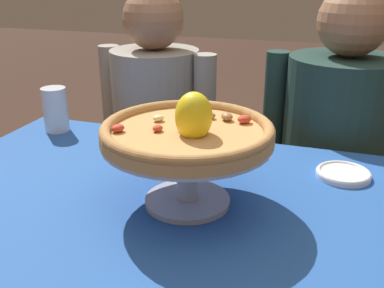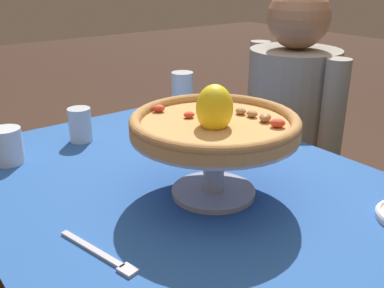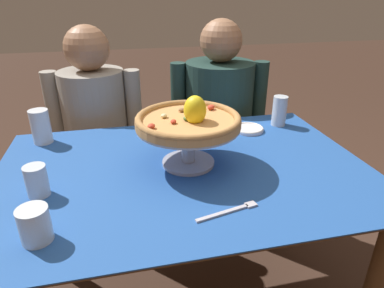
% 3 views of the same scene
% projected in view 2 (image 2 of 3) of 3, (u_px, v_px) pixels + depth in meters
% --- Properties ---
extents(dining_table, '(1.30, 0.88, 0.71)m').
position_uv_depth(dining_table, '(198.00, 232.00, 1.03)').
color(dining_table, brown).
rests_on(dining_table, ground).
extents(pizza_stand, '(0.36, 0.36, 0.15)m').
position_uv_depth(pizza_stand, '(214.00, 153.00, 0.96)').
color(pizza_stand, '#B7B7C1').
rests_on(pizza_stand, dining_table).
extents(pizza, '(0.36, 0.36, 0.11)m').
position_uv_depth(pizza, '(215.00, 122.00, 0.93)').
color(pizza, tan).
rests_on(pizza, pizza_stand).
extents(water_glass_back_left, '(0.08, 0.08, 0.14)m').
position_uv_depth(water_glass_back_left, '(183.00, 95.00, 1.55)').
color(water_glass_back_left, white).
rests_on(water_glass_back_left, dining_table).
extents(water_glass_front_left, '(0.08, 0.08, 0.09)m').
position_uv_depth(water_glass_front_left, '(8.00, 148.00, 1.14)').
color(water_glass_front_left, silver).
rests_on(water_glass_front_left, dining_table).
extents(water_glass_side_left, '(0.07, 0.07, 0.10)m').
position_uv_depth(water_glass_side_left, '(80.00, 127.00, 1.29)').
color(water_glass_side_left, silver).
rests_on(water_glass_side_left, dining_table).
extents(dinner_fork, '(0.19, 0.06, 0.01)m').
position_uv_depth(dinner_fork, '(101.00, 254.00, 0.78)').
color(dinner_fork, '#B7B7C1').
rests_on(dinner_fork, dining_table).
extents(diner_left, '(0.48, 0.37, 1.13)m').
position_uv_depth(diner_left, '(288.00, 148.00, 1.70)').
color(diner_left, black).
rests_on(diner_left, ground).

